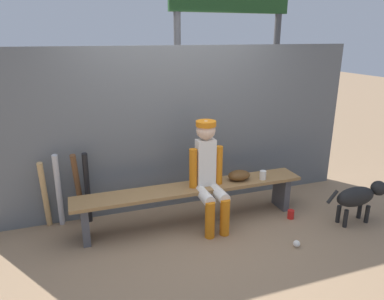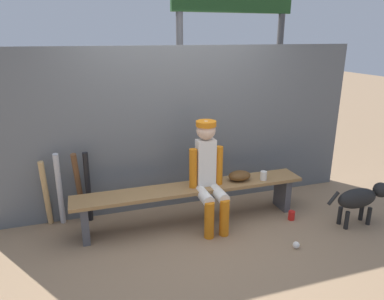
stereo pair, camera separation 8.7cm
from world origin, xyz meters
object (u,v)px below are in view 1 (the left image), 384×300
Objects in this scene: scoreboard at (234,11)px; player_seated at (209,172)px; bat_wood_tan at (45,195)px; bat_aluminum_silver at (59,191)px; dog at (359,196)px; bat_aluminum_black at (87,188)px; baseball at (297,244)px; cup_on_bench at (263,175)px; bat_wood_dark at (78,188)px; dugout_bench at (192,194)px; cup_on_ground at (291,214)px; baseball_glove at (239,175)px.

player_seated is at bearing -122.90° from scoreboard.
player_seated is 1.49× the size of bat_wood_tan.
bat_aluminum_silver is 3.52m from dog.
scoreboard is (2.30, 1.00, 2.05)m from bat_aluminum_black.
bat_aluminum_black reaches higher than dog.
scoreboard is at bearing 83.50° from baseball.
cup_on_bench is (0.01, 0.79, 0.49)m from baseball.
bat_wood_dark reaches higher than baseball.
dugout_bench is at bearing -15.08° from bat_wood_tan.
player_seated is 1.22m from baseball.
dog is at bearing -18.62° from bat_wood_dark.
scoreboard is at bearing 19.06° from bat_wood_tan.
bat_wood_tan is at bearing -160.94° from scoreboard.
dog is at bearing -17.39° from bat_aluminum_silver.
cup_on_bench is (2.37, -0.49, 0.07)m from bat_aluminum_silver.
bat_aluminum_black is at bearing 167.04° from cup_on_bench.
bat_aluminum_black is at bearing 159.32° from player_seated.
scoreboard is at bearing 80.54° from cup_on_bench.
bat_wood_dark is (-1.43, 0.52, -0.22)m from player_seated.
bat_wood_dark is 8.38× the size of cup_on_bench.
cup_on_bench is 2.48m from scoreboard.
bat_aluminum_silver is at bearing -178.07° from bat_wood_dark.
cup_on_ground is 0.82m from dog.
bat_wood_tan is at bearing 176.52° from bat_wood_dark.
dugout_bench is 1.54m from bat_aluminum_silver.
cup_on_ground is 0.13× the size of dog.
bat_aluminum_silver reaches higher than bat_wood_tan.
cup_on_bench is at bearing -11.66° from bat_aluminum_silver.
bat_wood_tan is (-2.24, 0.44, -0.11)m from baseball_glove.
bat_aluminum_silver reaches higher than baseball_glove.
scoreboard is at bearing 91.37° from cup_on_ground.
dog is (1.27, -0.64, -0.19)m from baseball_glove.
bat_aluminum_silver is at bearing 164.74° from cup_on_ground.
baseball_glove is at bearing -11.11° from bat_aluminum_silver.
dog is (1.00, 0.22, 0.30)m from baseball.
cup_on_ground is (1.18, -0.32, -0.32)m from dugout_bench.
dog is at bearing -17.11° from bat_wood_tan.
scoreboard is (-0.04, 1.71, 2.44)m from cup_on_ground.
baseball_glove is at bearing 13.70° from player_seated.
player_seated is at bearing -32.93° from dugout_bench.
player_seated is at bearing -177.76° from cup_on_bench.
dog is at bearing -17.30° from player_seated.
baseball is (2.14, -1.28, -0.42)m from bat_wood_dark.
cup_on_bench is at bearing 89.14° from baseball.
bat_aluminum_black is (-1.16, 0.39, 0.08)m from dugout_bench.
bat_wood_dark is 2.53m from baseball.
bat_aluminum_black is (-1.33, 0.50, -0.23)m from player_seated.
dog is at bearing -29.67° from cup_on_bench.
bat_wood_dark is 1.09× the size of dog.
scoreboard reaches higher than dugout_bench.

